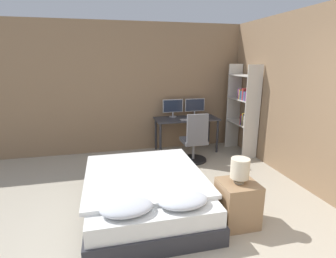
{
  "coord_description": "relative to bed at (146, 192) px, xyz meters",
  "views": [
    {
      "loc": [
        -1.09,
        -1.79,
        1.95
      ],
      "look_at": [
        -0.04,
        2.6,
        0.75
      ],
      "focal_mm": 28.0,
      "sensor_mm": 36.0,
      "label": 1
    }
  ],
  "objects": [
    {
      "name": "monitor_left",
      "position": [
        0.97,
        2.3,
        0.72
      ],
      "size": [
        0.45,
        0.16,
        0.38
      ],
      "color": "#B7B7BC",
      "rests_on": "desk"
    },
    {
      "name": "bookshelf",
      "position": [
        2.32,
        1.67,
        0.8
      ],
      "size": [
        0.32,
        0.8,
        1.86
      ],
      "color": "beige",
      "rests_on": "ground_plane"
    },
    {
      "name": "bedside_lamp",
      "position": [
        1.03,
        -0.58,
        0.49
      ],
      "size": [
        0.22,
        0.22,
        0.3
      ],
      "color": "gray",
      "rests_on": "nightstand"
    },
    {
      "name": "monitor_right",
      "position": [
        1.46,
        2.3,
        0.72
      ],
      "size": [
        0.45,
        0.16,
        0.38
      ],
      "color": "#B7B7BC",
      "rests_on": "desk"
    },
    {
      "name": "desk",
      "position": [
        1.21,
        2.11,
        0.4
      ],
      "size": [
        1.35,
        0.59,
        0.74
      ],
      "color": "#38383D",
      "rests_on": "ground_plane"
    },
    {
      "name": "keyboard",
      "position": [
        1.21,
        1.91,
        0.51
      ],
      "size": [
        0.37,
        0.13,
        0.02
      ],
      "color": "#B7B7BC",
      "rests_on": "desk"
    },
    {
      "name": "office_chair",
      "position": [
        1.18,
        1.45,
        0.14
      ],
      "size": [
        0.52,
        0.52,
        0.98
      ],
      "color": "black",
      "rests_on": "ground_plane"
    },
    {
      "name": "computer_mouse",
      "position": [
        1.49,
        1.91,
        0.52
      ],
      "size": [
        0.07,
        0.05,
        0.04
      ],
      "color": "#B7B7BC",
      "rests_on": "desk"
    },
    {
      "name": "wall_back",
      "position": [
        0.65,
        2.47,
        1.11
      ],
      "size": [
        12.0,
        0.06,
        2.7
      ],
      "color": "#8E7051",
      "rests_on": "ground_plane"
    },
    {
      "name": "nightstand",
      "position": [
        1.03,
        -0.58,
        0.03
      ],
      "size": [
        0.44,
        0.43,
        0.54
      ],
      "color": "#997551",
      "rests_on": "ground_plane"
    },
    {
      "name": "bed",
      "position": [
        0.0,
        0.0,
        0.0
      ],
      "size": [
        1.54,
        1.95,
        0.55
      ],
      "color": "#2D2D33",
      "rests_on": "ground_plane"
    },
    {
      "name": "wall_side_right",
      "position": [
        2.53,
        0.16,
        1.11
      ],
      "size": [
        0.06,
        12.0,
        2.7
      ],
      "color": "#8E7051",
      "rests_on": "ground_plane"
    }
  ]
}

